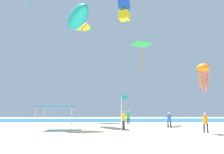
# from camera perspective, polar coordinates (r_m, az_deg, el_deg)

# --- Properties ---
(ground) EXTENTS (110.00, 110.00, 0.10)m
(ground) POSITION_cam_1_polar(r_m,az_deg,el_deg) (19.77, -1.12, -13.94)
(ground) COLOR beige
(ocean_strip) EXTENTS (110.00, 21.98, 0.03)m
(ocean_strip) POSITION_cam_1_polar(r_m,az_deg,el_deg) (50.27, -1.98, -10.62)
(ocean_strip) COLOR #1E6B93
(ocean_strip) RESTS_ON ground
(canopy_tent) EXTENTS (3.35, 3.34, 2.28)m
(canopy_tent) POSITION_cam_1_polar(r_m,az_deg,el_deg) (23.53, -13.45, -7.42)
(canopy_tent) COLOR #B2B2B7
(canopy_tent) RESTS_ON ground
(person_near_tent) EXTENTS (0.45, 0.46, 1.91)m
(person_near_tent) POSITION_cam_1_polar(r_m,az_deg,el_deg) (34.44, 4.08, -9.68)
(person_near_tent) COLOR #33384C
(person_near_tent) RESTS_ON ground
(person_leftmost) EXTENTS (0.40, 0.40, 1.69)m
(person_leftmost) POSITION_cam_1_polar(r_m,az_deg,el_deg) (21.38, 22.19, -10.12)
(person_leftmost) COLOR #33384C
(person_leftmost) RESTS_ON ground
(person_central) EXTENTS (0.45, 0.49, 1.91)m
(person_central) POSITION_cam_1_polar(r_m,az_deg,el_deg) (23.76, 2.89, -10.20)
(person_central) COLOR #33384C
(person_central) RESTS_ON ground
(person_rightmost) EXTENTS (0.42, 0.41, 1.72)m
(person_rightmost) POSITION_cam_1_polar(r_m,az_deg,el_deg) (26.41, 14.02, -10.04)
(person_rightmost) COLOR #33384C
(person_rightmost) RESTS_ON ground
(banner_flag) EXTENTS (0.61, 0.06, 3.33)m
(banner_flag) POSITION_cam_1_polar(r_m,az_deg,el_deg) (21.75, 2.52, -7.97)
(banner_flag) COLOR silver
(banner_flag) RESTS_ON ground
(kite_box_blue) EXTENTS (2.11, 2.08, 3.34)m
(kite_box_blue) POSITION_cam_1_polar(r_m,az_deg,el_deg) (38.58, 3.05, 16.27)
(kite_box_blue) COLOR blue
(kite_delta_yellow) EXTENTS (5.52, 5.50, 3.37)m
(kite_delta_yellow) POSITION_cam_1_polar(r_m,az_deg,el_deg) (41.94, -8.09, 12.90)
(kite_delta_yellow) COLOR yellow
(kite_octopus_orange) EXTENTS (1.88, 1.88, 4.03)m
(kite_octopus_orange) POSITION_cam_1_polar(r_m,az_deg,el_deg) (34.17, 21.71, 1.75)
(kite_octopus_orange) COLOR orange
(kite_inflatable_teal) EXTENTS (4.96, 7.76, 3.01)m
(kite_inflatable_teal) POSITION_cam_1_polar(r_m,az_deg,el_deg) (31.11, -8.55, 14.44)
(kite_inflatable_teal) COLOR teal
(kite_diamond_green) EXTENTS (2.98, 2.98, 3.20)m
(kite_diamond_green) POSITION_cam_1_polar(r_m,az_deg,el_deg) (31.55, 7.37, 7.78)
(kite_diamond_green) COLOR green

